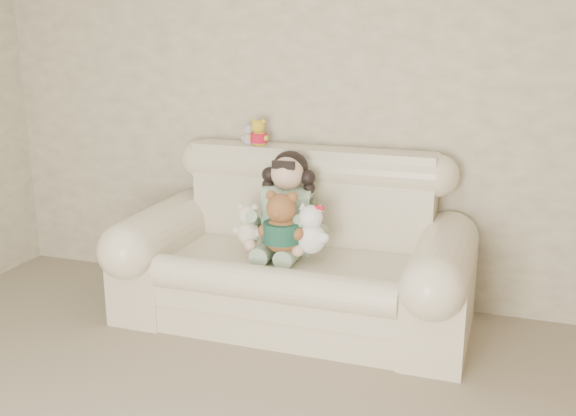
{
  "coord_description": "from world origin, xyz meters",
  "views": [
    {
      "loc": [
        1.26,
        -1.63,
        1.77
      ],
      "look_at": [
        0.05,
        1.9,
        0.75
      ],
      "focal_mm": 41.88,
      "sensor_mm": 36.0,
      "label": 1
    }
  ],
  "objects_px": {
    "seated_child": "(288,202)",
    "cream_teddy": "(248,221)",
    "white_cat": "(311,224)",
    "sofa": "(293,242)",
    "brown_teddy": "(282,217)"
  },
  "relations": [
    {
      "from": "sofa",
      "to": "seated_child",
      "type": "height_order",
      "value": "seated_child"
    },
    {
      "from": "brown_teddy",
      "to": "cream_teddy",
      "type": "relative_size",
      "value": 1.43
    },
    {
      "from": "white_cat",
      "to": "sofa",
      "type": "bearing_deg",
      "value": 117.76
    },
    {
      "from": "seated_child",
      "to": "cream_teddy",
      "type": "xyz_separation_m",
      "value": [
        -0.19,
        -0.18,
        -0.09
      ]
    },
    {
      "from": "seated_child",
      "to": "white_cat",
      "type": "height_order",
      "value": "seated_child"
    },
    {
      "from": "sofa",
      "to": "white_cat",
      "type": "height_order",
      "value": "sofa"
    },
    {
      "from": "sofa",
      "to": "seated_child",
      "type": "relative_size",
      "value": 3.32
    },
    {
      "from": "seated_child",
      "to": "brown_teddy",
      "type": "bearing_deg",
      "value": -85.3
    },
    {
      "from": "sofa",
      "to": "brown_teddy",
      "type": "bearing_deg",
      "value": -95.22
    },
    {
      "from": "sofa",
      "to": "cream_teddy",
      "type": "bearing_deg",
      "value": -157.54
    },
    {
      "from": "sofa",
      "to": "white_cat",
      "type": "xyz_separation_m",
      "value": [
        0.15,
        -0.12,
        0.16
      ]
    },
    {
      "from": "sofa",
      "to": "white_cat",
      "type": "relative_size",
      "value": 6.03
    },
    {
      "from": "sofa",
      "to": "brown_teddy",
      "type": "relative_size",
      "value": 4.89
    },
    {
      "from": "sofa",
      "to": "cream_teddy",
      "type": "xyz_separation_m",
      "value": [
        -0.25,
        -0.1,
        0.14
      ]
    },
    {
      "from": "white_cat",
      "to": "cream_teddy",
      "type": "xyz_separation_m",
      "value": [
        -0.39,
        0.01,
        -0.02
      ]
    }
  ]
}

